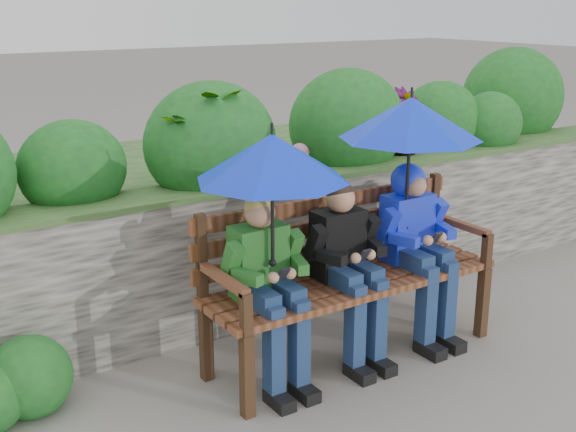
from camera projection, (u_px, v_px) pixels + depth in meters
ground at (296, 362)px, 4.62m from camera, size 60.00×60.00×0.00m
garden_backdrop at (185, 208)px, 5.71m from camera, size 8.00×2.85×1.84m
park_bench at (345, 266)px, 4.60m from camera, size 1.98×0.58×1.05m
boy_left at (268, 279)px, 4.17m from camera, size 0.48×0.56×1.17m
boy_middle at (347, 261)px, 4.47m from camera, size 0.48×0.56×1.17m
boy_right at (416, 236)px, 4.77m from camera, size 0.50×0.61×1.20m
umbrella_left at (272, 158)px, 3.95m from camera, size 0.87×0.87×0.83m
umbrella_right at (411, 118)px, 4.51m from camera, size 0.91×0.91×0.93m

